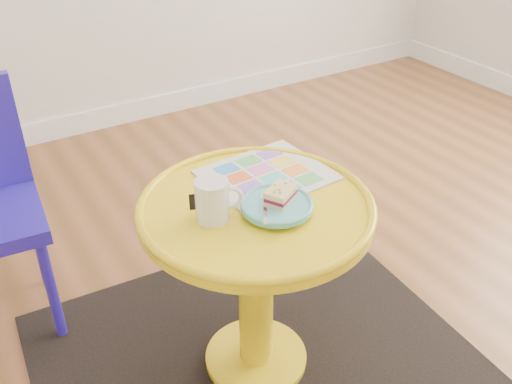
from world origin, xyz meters
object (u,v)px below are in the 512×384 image
newspaper (267,175)px  plate (277,206)px  side_table (256,255)px  mug (213,199)px

newspaper → plate: plate is taller
side_table → newspaper: newspaper is taller
mug → plate: 0.17m
mug → plate: (0.15, -0.06, -0.04)m
newspaper → plate: (-0.08, -0.17, 0.02)m
side_table → mug: (-0.12, 0.00, 0.23)m
side_table → newspaper: bearing=46.5°
mug → side_table: bearing=23.3°
mug → newspaper: bearing=49.5°
side_table → plate: size_ratio=3.37×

